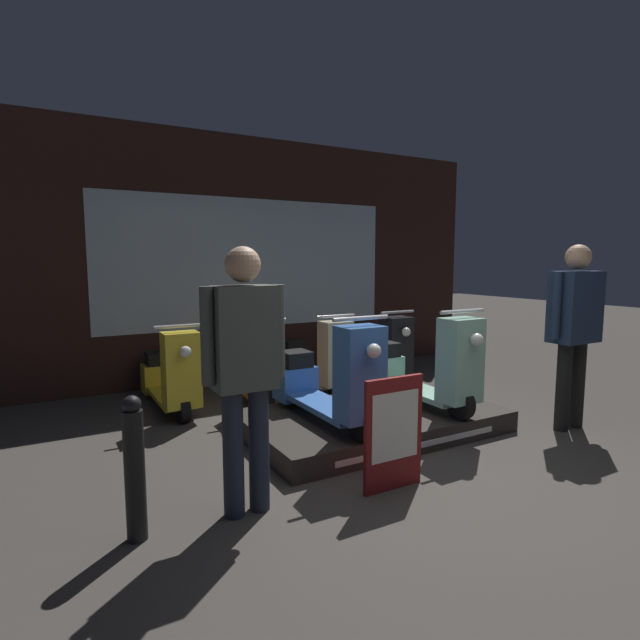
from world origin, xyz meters
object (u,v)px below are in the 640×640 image
object	(u,v)px
scooter_display_left	(329,382)
scooter_display_right	(424,369)
scooter_backrow_1	(249,368)
person_right_browsing	(574,320)
scooter_backrow_2	(316,360)
street_bollard	(135,469)
scooter_backrow_0	(171,376)
scooter_backrow_3	(374,354)
price_sign_board	(393,433)
person_left_browsing	(245,362)

from	to	relation	value
scooter_display_left	scooter_display_right	distance (m)	1.06
scooter_backrow_1	person_right_browsing	bearing A→B (deg)	-47.32
scooter_backrow_2	street_bollard	size ratio (longest dim) A/B	1.79
scooter_backrow_0	scooter_display_left	bearing A→B (deg)	-60.61
scooter_backrow_3	price_sign_board	size ratio (longest dim) A/B	1.90
price_sign_board	street_bollard	size ratio (longest dim) A/B	0.94
scooter_display_right	scooter_backrow_2	size ratio (longest dim) A/B	1.00
scooter_backrow_0	person_right_browsing	size ratio (longest dim) A/B	0.87
scooter_backrow_0	scooter_backrow_1	bearing A→B (deg)	0.00
person_left_browsing	person_right_browsing	xyz separation A→B (m)	(3.24, 0.00, 0.07)
scooter_backrow_2	person_right_browsing	world-z (taller)	person_right_browsing
scooter_backrow_0	person_left_browsing	world-z (taller)	person_left_browsing
scooter_display_left	street_bollard	xyz separation A→B (m)	(-1.71, -0.75, -0.14)
scooter_backrow_0	scooter_backrow_3	distance (m)	2.64
scooter_backrow_1	person_right_browsing	xyz separation A→B (m)	(2.27, -2.46, 0.68)
scooter_display_right	street_bollard	distance (m)	2.87
scooter_backrow_1	person_left_browsing	size ratio (longest dim) A/B	0.90
scooter_backrow_0	person_right_browsing	xyz separation A→B (m)	(3.15, -2.46, 0.68)
person_right_browsing	scooter_backrow_0	bearing A→B (deg)	142.01
scooter_backrow_2	person_left_browsing	xyz separation A→B (m)	(-1.85, -2.46, 0.61)
scooter_display_right	person_left_browsing	bearing A→B (deg)	-160.04
scooter_backrow_1	person_right_browsing	distance (m)	3.42
person_left_browsing	scooter_backrow_1	bearing A→B (deg)	68.43
scooter_display_left	street_bollard	size ratio (longest dim) A/B	1.79
scooter_backrow_1	person_right_browsing	size ratio (longest dim) A/B	0.87
person_left_browsing	scooter_display_left	bearing A→B (deg)	36.10
scooter_backrow_1	person_left_browsing	distance (m)	2.72
price_sign_board	scooter_display_left	bearing A→B (deg)	87.55
scooter_display_left	scooter_backrow_0	world-z (taller)	scooter_display_left
scooter_backrow_3	person_right_browsing	bearing A→B (deg)	-78.35
scooter_backrow_1	street_bollard	xyz separation A→B (m)	(-1.64, -2.45, 0.06)
scooter_backrow_1	scooter_display_right	bearing A→B (deg)	-56.33
scooter_display_right	street_bollard	xyz separation A→B (m)	(-2.77, -0.75, -0.14)
scooter_display_left	person_right_browsing	distance (m)	2.38
person_right_browsing	scooter_display_right	bearing A→B (deg)	146.16
scooter_display_right	scooter_backrow_0	world-z (taller)	scooter_display_right
scooter_display_right	scooter_backrow_0	xyz separation A→B (m)	(-2.01, 1.70, -0.19)
person_left_browsing	price_sign_board	distance (m)	1.17
scooter_backrow_0	scooter_backrow_1	xyz separation A→B (m)	(0.88, 0.00, 0.00)
scooter_backrow_2	person_right_browsing	xyz separation A→B (m)	(1.39, -2.46, 0.68)
scooter_display_left	person_left_browsing	bearing A→B (deg)	-143.90
scooter_backrow_2	scooter_backrow_3	xyz separation A→B (m)	(0.88, 0.00, 0.00)
scooter_backrow_3	person_left_browsing	bearing A→B (deg)	-138.02
scooter_backrow_0	street_bollard	xyz separation A→B (m)	(-0.75, -2.45, 0.06)
price_sign_board	scooter_backrow_3	bearing A→B (deg)	56.91
person_right_browsing	price_sign_board	xyz separation A→B (m)	(-2.24, -0.19, -0.64)
scooter_display_right	street_bollard	world-z (taller)	scooter_display_right
scooter_display_left	person_left_browsing	xyz separation A→B (m)	(-1.05, -0.76, 0.41)
scooter_backrow_1	scooter_backrow_2	distance (m)	0.88
scooter_backrow_3	street_bollard	bearing A→B (deg)	-144.26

